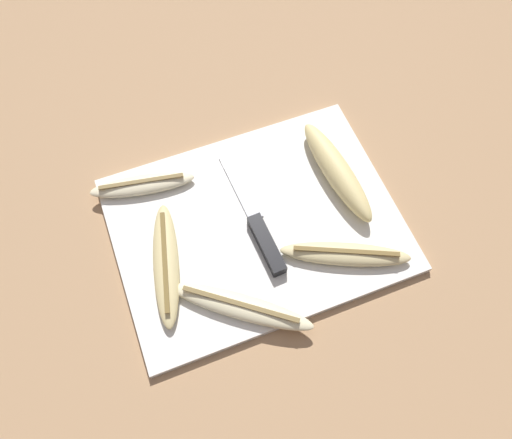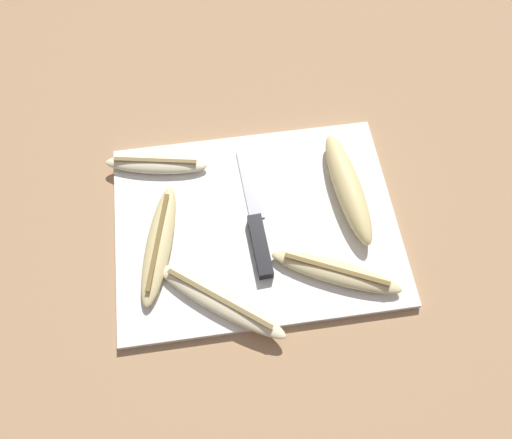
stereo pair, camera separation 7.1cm
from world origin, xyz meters
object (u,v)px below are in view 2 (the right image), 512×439
(banana_spotted_left, at_px, (159,244))
(banana_pale_long, at_px, (220,301))
(banana_bright_far, at_px, (156,164))
(knife, at_px, (259,233))
(banana_golden_short, at_px, (348,188))
(banana_mellow_near, at_px, (336,272))

(banana_spotted_left, bearing_deg, banana_pale_long, -51.14)
(banana_spotted_left, bearing_deg, banana_bright_far, 88.83)
(knife, distance_m, banana_bright_far, 0.19)
(banana_golden_short, distance_m, banana_bright_far, 0.29)
(banana_spotted_left, bearing_deg, banana_mellow_near, -17.68)
(knife, xyz_separation_m, banana_golden_short, (0.14, 0.05, 0.01))
(banana_pale_long, distance_m, banana_mellow_near, 0.16)
(banana_pale_long, relative_size, banana_bright_far, 1.13)
(knife, xyz_separation_m, banana_pale_long, (-0.07, -0.09, 0.00))
(banana_bright_far, bearing_deg, banana_pale_long, -72.32)
(banana_pale_long, distance_m, banana_golden_short, 0.25)
(banana_golden_short, bearing_deg, knife, -160.43)
(knife, bearing_deg, banana_spotted_left, 176.26)
(banana_bright_far, bearing_deg, banana_spotted_left, -91.17)
(knife, height_order, banana_mellow_near, banana_mellow_near)
(banana_golden_short, xyz_separation_m, banana_mellow_near, (-0.04, -0.12, -0.01))
(banana_bright_far, height_order, banana_mellow_near, banana_mellow_near)
(banana_pale_long, bearing_deg, banana_mellow_near, 6.30)
(banana_pale_long, bearing_deg, knife, 54.12)
(knife, distance_m, banana_spotted_left, 0.14)
(banana_pale_long, relative_size, banana_golden_short, 0.94)
(banana_pale_long, height_order, banana_bright_far, banana_pale_long)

